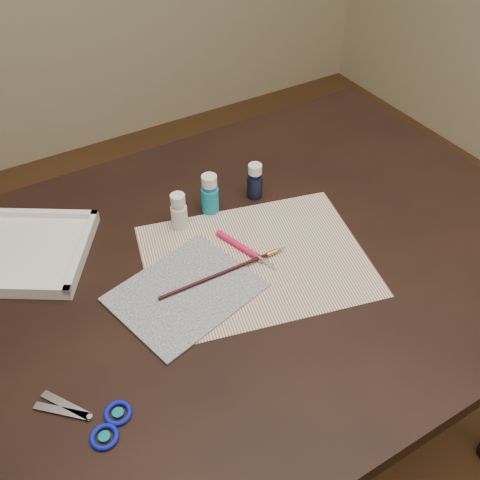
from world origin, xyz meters
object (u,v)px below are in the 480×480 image
paper (255,260)px  scissors (79,418)px  paint_bottle_navy (255,181)px  paint_bottle_white (179,211)px  canvas (185,292)px  palette_tray (29,251)px  paint_bottle_cyan (210,194)px

paper → scissors: bearing=-159.4°
paint_bottle_navy → paint_bottle_white: bearing=-177.1°
canvas → paint_bottle_navy: 0.32m
paint_bottle_navy → palette_tray: bearing=172.5°
canvas → paint_bottle_cyan: (0.15, 0.19, 0.04)m
paint_bottle_white → scissors: (-0.32, -0.31, -0.04)m
canvas → scissors: (-0.25, -0.14, 0.00)m
paper → paint_bottle_cyan: (-0.00, 0.18, 0.04)m
paint_bottle_white → paint_bottle_navy: bearing=2.9°
paint_bottle_cyan → paint_bottle_navy: size_ratio=1.10×
paint_bottle_white → scissors: paint_bottle_white is taller
paint_bottle_navy → paint_bottle_cyan: bearing=177.5°
paper → paint_bottle_cyan: paint_bottle_cyan is taller
paint_bottle_cyan → paint_bottle_white: bearing=-169.8°
canvas → paint_bottle_white: (0.07, 0.17, 0.04)m
canvas → palette_tray: size_ratio=1.10×
paint_bottle_cyan → palette_tray: bearing=171.1°
paint_bottle_cyan → paper: bearing=-89.0°
paper → palette_tray: size_ratio=1.90×
paint_bottle_navy → scissors: (-0.51, -0.32, -0.04)m
paper → paint_bottle_white: size_ratio=5.13×
paint_bottle_white → palette_tray: bearing=166.1°
paint_bottle_white → scissors: bearing=-135.4°
paper → paint_bottle_cyan: bearing=91.0°
canvas → palette_tray: palette_tray is taller
paint_bottle_cyan → palette_tray: paint_bottle_cyan is taller
paper → palette_tray: (-0.37, 0.24, 0.01)m
palette_tray → paint_bottle_cyan: bearing=-8.9°
paint_bottle_navy → palette_tray: size_ratio=0.37×
paper → paint_bottle_white: bearing=116.6°
paint_bottle_navy → palette_tray: paint_bottle_navy is taller
paint_bottle_navy → palette_tray: (-0.48, 0.06, -0.03)m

